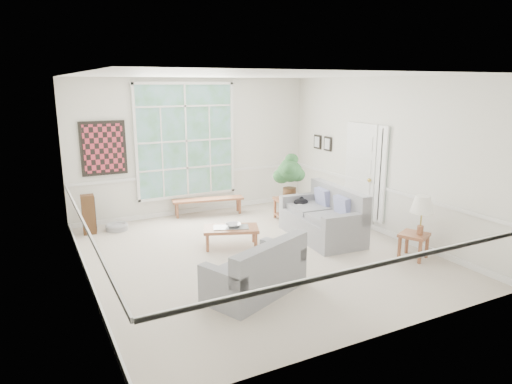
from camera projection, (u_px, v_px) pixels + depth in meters
floor at (256, 254)px, 7.89m from camera, size 5.50×6.00×0.01m
ceiling at (256, 75)px, 7.19m from camera, size 5.50×6.00×0.02m
wall_back at (194, 147)px, 10.14m from camera, size 5.50×0.02×3.00m
wall_front at (383, 214)px, 4.95m from camera, size 5.50×0.02×3.00m
wall_left at (80, 185)px, 6.32m from camera, size 0.02×6.00×3.00m
wall_right at (383, 157)px, 8.77m from camera, size 0.02×6.00×3.00m
window_back at (186, 141)px, 9.98m from camera, size 2.30×0.08×2.40m
entry_door at (360, 174)px, 9.38m from camera, size 0.08×0.90×2.10m
door_sidelight at (381, 175)px, 8.81m from camera, size 0.08×0.26×1.90m
wall_art at (104, 148)px, 9.20m from camera, size 0.90×0.06×1.10m
wall_frame_near at (327, 144)px, 10.25m from camera, size 0.04×0.26×0.32m
wall_frame_far at (317, 142)px, 10.60m from camera, size 0.04×0.26×0.32m
loveseat_right at (322, 213)px, 8.61m from camera, size 1.06×1.85×0.97m
loveseat_front at (255, 266)px, 6.35m from camera, size 1.65×1.27×0.79m
coffee_table at (231, 237)px, 8.20m from camera, size 1.10×0.85×0.36m
pewter_bowl at (233, 225)px, 8.16m from camera, size 0.40×0.40×0.08m
window_bench at (208, 207)px, 10.21m from camera, size 1.61×0.60×0.37m
end_table at (286, 209)px, 9.82m from camera, size 0.54×0.54×0.48m
houseplant at (290, 177)px, 9.60m from camera, size 0.71×0.71×0.98m
side_table at (413, 246)px, 7.65m from camera, size 0.57×0.57×0.44m
table_lamp at (421, 215)px, 7.49m from camera, size 0.54×0.54×0.65m
pet_bed at (117, 227)px, 9.17m from camera, size 0.55×0.55×0.13m
floor_speaker at (89, 214)px, 8.87m from camera, size 0.26×0.21×0.78m
cat at (301, 202)px, 9.12m from camera, size 0.37×0.31×0.15m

